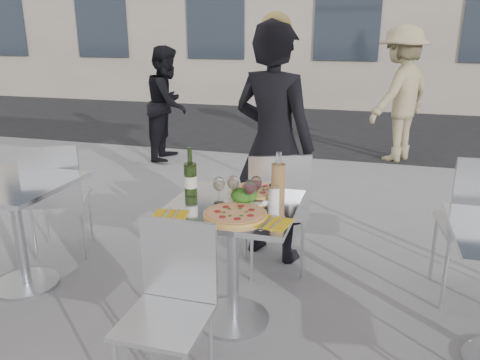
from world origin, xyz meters
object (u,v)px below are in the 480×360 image
(side_table_left, at_px, (16,213))
(woman_diner, at_px, (273,145))
(pedestrian_a, at_px, (168,104))
(pizza_far, at_px, (256,191))
(salad_plate, at_px, (244,197))
(wineglass_white_b, at_px, (233,184))
(wineglass_red_a, at_px, (250,188))
(wine_bottle, at_px, (190,178))
(side_chair_lfar, at_px, (56,191))
(sugar_shaker, at_px, (274,194))
(main_table, at_px, (233,239))
(wineglass_red_b, at_px, (256,184))
(napkin_right, at_px, (272,222))
(napkin_left, at_px, (169,216))
(chair_near, at_px, (171,296))
(carafe, at_px, (278,182))
(pedestrian_b, at_px, (400,94))
(chair_far, at_px, (276,204))
(wineglass_white_a, at_px, (219,185))
(pizza_near, at_px, (235,214))

(side_table_left, distance_m, woman_diner, 1.83)
(pedestrian_a, height_order, pizza_far, pedestrian_a)
(salad_plate, height_order, wineglass_white_b, wineglass_white_b)
(pizza_far, distance_m, wineglass_red_a, 0.24)
(wine_bottle, bearing_deg, side_table_left, -176.73)
(side_chair_lfar, relative_size, sugar_shaker, 8.49)
(side_chair_lfar, height_order, salad_plate, side_chair_lfar)
(main_table, bearing_deg, wineglass_red_b, 32.11)
(sugar_shaker, distance_m, napkin_right, 0.30)
(side_table_left, xyz_separation_m, napkin_left, (1.23, -0.26, 0.21))
(side_table_left, height_order, chair_near, chair_near)
(chair_near, height_order, napkin_left, chair_near)
(salad_plate, bearing_deg, chair_near, -104.44)
(carafe, distance_m, napkin_left, 0.64)
(chair_near, bearing_deg, pedestrian_b, 76.49)
(chair_far, distance_m, woman_diner, 0.48)
(side_table_left, relative_size, pedestrian_a, 0.49)
(wineglass_white_a, height_order, napkin_right, wineglass_white_a)
(salad_plate, relative_size, napkin_left, 1.07)
(sugar_shaker, height_order, wineglass_red_a, wineglass_red_a)
(sugar_shaker, xyz_separation_m, wineglass_white_b, (-0.23, -0.05, 0.06))
(carafe, relative_size, wineglass_red_b, 1.84)
(sugar_shaker, height_order, napkin_right, sugar_shaker)
(chair_far, height_order, pedestrian_b, pedestrian_b)
(chair_near, bearing_deg, pizza_far, 76.33)
(chair_far, distance_m, pizza_near, 0.82)
(chair_far, xyz_separation_m, wineglass_white_a, (-0.20, -0.63, 0.32))
(napkin_left, bearing_deg, wineglass_white_a, 44.68)
(wineglass_white_b, bearing_deg, napkin_right, -40.83)
(wineglass_white_a, distance_m, napkin_left, 0.34)
(wineglass_white_b, bearing_deg, woman_diner, 87.71)
(side_table_left, xyz_separation_m, sugar_shaker, (1.72, 0.09, 0.26))
(pedestrian_b, xyz_separation_m, wineglass_red_b, (-0.92, -4.21, -0.03))
(pizza_near, bearing_deg, wineglass_red_a, 76.59)
(woman_diner, relative_size, wineglass_red_b, 11.22)
(carafe, xyz_separation_m, napkin_right, (0.04, -0.32, -0.11))
(pizza_near, bearing_deg, wineglass_white_b, 109.64)
(chair_near, xyz_separation_m, wineglass_red_b, (0.23, 0.68, 0.36))
(chair_far, relative_size, napkin_left, 4.45)
(woman_diner, xyz_separation_m, pedestrian_b, (1.01, 3.33, 0.01))
(side_table_left, xyz_separation_m, carafe, (1.73, 0.13, 0.33))
(pedestrian_a, bearing_deg, pizza_near, -157.10)
(carafe, xyz_separation_m, napkin_left, (-0.50, -0.39, -0.11))
(wineglass_white_b, bearing_deg, side_table_left, -178.28)
(sugar_shaker, distance_m, napkin_left, 0.60)
(pedestrian_a, relative_size, salad_plate, 6.92)
(pedestrian_a, xyz_separation_m, wineglass_red_b, (2.09, -3.40, 0.10))
(pedestrian_a, bearing_deg, wineglass_red_b, -154.79)
(wineglass_white_a, bearing_deg, chair_near, -93.41)
(main_table, distance_m, napkin_right, 0.40)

